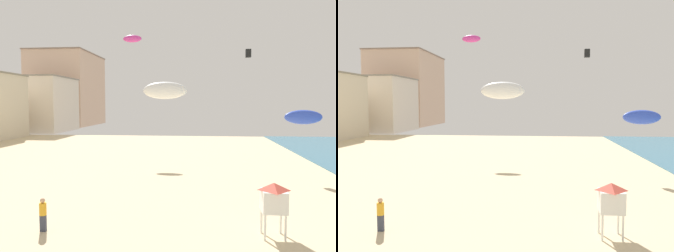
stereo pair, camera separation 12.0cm
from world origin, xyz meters
The scene contains 8 objects.
boardwalk_hotel_far centered at (-31.21, 68.03, 6.02)m, with size 17.60×14.38×12.02m.
boardwalk_hotel_distant centered at (-31.21, 89.42, 10.15)m, with size 15.74×22.40×20.29m.
kite_flyer centered at (-0.77, 12.16, 0.92)m, with size 0.34×0.34×1.64m.
lifeguard_stand centered at (10.17, 12.56, 1.84)m, with size 1.10×1.10×2.55m.
kite_white_parafoil centered at (4.88, 14.84, 6.88)m, with size 2.37×0.66×0.92m.
kite_black_box centered at (11.55, 31.66, 11.25)m, with size 0.52×0.52×0.82m.
kite_magenta_parafoil centered at (-1.78, 38.58, 14.28)m, with size 2.34×0.65×0.91m.
kite_blue_parafoil centered at (13.66, 20.18, 5.27)m, with size 2.48×0.69×0.96m.
Camera 1 is at (6.78, -2.83, 6.19)m, focal length 35.41 mm.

